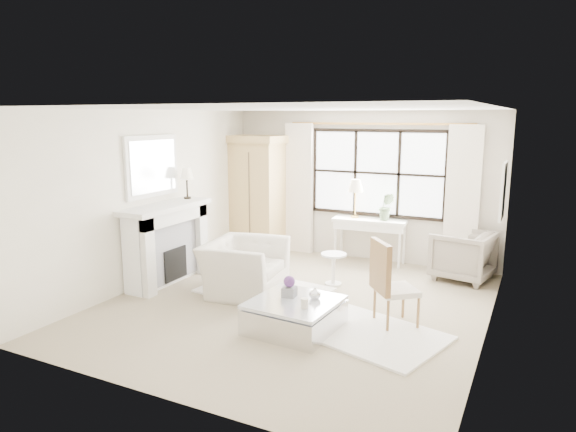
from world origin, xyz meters
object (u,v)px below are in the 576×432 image
Objects in this scene: coffee_table at (294,316)px; console_table at (369,241)px; armoire at (257,193)px; club_armchair at (244,267)px.

console_table is at bearing 95.28° from coffee_table.
console_table reaches higher than coffee_table.
coffee_table is (2.34, -3.19, -0.96)m from armoire.
armoire reaches higher than coffee_table.
coffee_table is (1.27, -0.90, -0.21)m from club_armchair.
armoire is 2.64m from club_armchair.
armoire is at bearing 18.19° from club_armchair.
club_armchair is (1.08, -2.29, -0.75)m from armoire.
console_table is 2.67m from club_armchair.
club_armchair is 1.13× the size of coffee_table.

